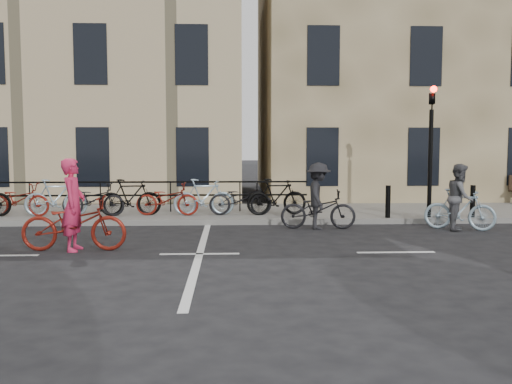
{
  "coord_description": "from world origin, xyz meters",
  "views": [
    {
      "loc": [
        0.65,
        -11.35,
        2.25
      ],
      "look_at": [
        1.21,
        1.75,
        1.1
      ],
      "focal_mm": 40.0,
      "sensor_mm": 36.0,
      "label": 1
    }
  ],
  "objects_px": {
    "traffic_light": "(431,135)",
    "cyclist_pink": "(74,219)",
    "cyclist_grey": "(460,203)",
    "cyclist_dark": "(318,203)"
  },
  "relations": [
    {
      "from": "traffic_light",
      "to": "cyclist_pink",
      "type": "relative_size",
      "value": 1.81
    },
    {
      "from": "traffic_light",
      "to": "cyclist_pink",
      "type": "xyz_separation_m",
      "value": [
        -8.82,
        -3.85,
        -1.79
      ]
    },
    {
      "from": "cyclist_pink",
      "to": "cyclist_grey",
      "type": "xyz_separation_m",
      "value": [
        9.11,
        2.4,
        0.02
      ]
    },
    {
      "from": "traffic_light",
      "to": "cyclist_grey",
      "type": "height_order",
      "value": "traffic_light"
    },
    {
      "from": "cyclist_pink",
      "to": "cyclist_dark",
      "type": "relative_size",
      "value": 1.09
    },
    {
      "from": "traffic_light",
      "to": "cyclist_pink",
      "type": "bearing_deg",
      "value": -156.43
    },
    {
      "from": "traffic_light",
      "to": "cyclist_grey",
      "type": "distance_m",
      "value": 2.3
    },
    {
      "from": "traffic_light",
      "to": "cyclist_grey",
      "type": "relative_size",
      "value": 2.16
    },
    {
      "from": "cyclist_pink",
      "to": "cyclist_dark",
      "type": "bearing_deg",
      "value": -63.23
    },
    {
      "from": "cyclist_grey",
      "to": "cyclist_dark",
      "type": "relative_size",
      "value": 0.91
    }
  ]
}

